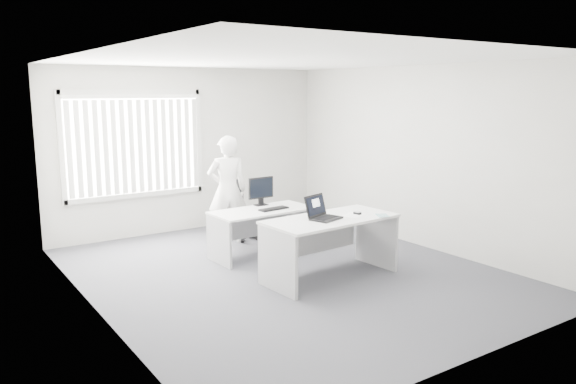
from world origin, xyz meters
TOP-DOWN VIEW (x-y plane):
  - ground at (0.00, 0.00)m, footprint 6.00×6.00m
  - wall_back at (0.00, 3.00)m, footprint 5.00×0.02m
  - wall_front at (0.00, -3.00)m, footprint 5.00×0.02m
  - wall_left at (-2.50, 0.00)m, footprint 0.02×6.00m
  - wall_right at (2.50, 0.00)m, footprint 0.02×6.00m
  - ceiling at (0.00, 0.00)m, footprint 5.00×6.00m
  - window at (-1.00, 2.96)m, footprint 2.32×0.06m
  - blinds at (-1.00, 2.90)m, footprint 2.20×0.10m
  - desk_near at (0.35, -0.47)m, footprint 1.80×0.93m
  - desk_far at (0.16, 0.90)m, footprint 1.54×0.77m
  - office_chair at (0.37, 1.90)m, footprint 0.71×0.71m
  - person at (0.07, 1.81)m, footprint 0.73×0.59m
  - laptop at (0.24, -0.52)m, footprint 0.47×0.45m
  - paper_sheet at (0.70, -0.51)m, footprint 0.38×0.34m
  - mouse at (0.77, -0.51)m, footprint 0.07×0.11m
  - booklet at (0.98, -0.77)m, footprint 0.22×0.24m
  - keyboard at (0.30, 0.81)m, footprint 0.48×0.20m
  - monitor at (0.31, 1.18)m, footprint 0.44×0.14m

SIDE VIEW (x-z plane):
  - ground at x=0.00m, z-range 0.00..0.00m
  - office_chair at x=0.37m, z-range -0.18..0.78m
  - desk_far at x=0.16m, z-range 0.15..0.84m
  - desk_near at x=0.35m, z-range 0.18..0.98m
  - keyboard at x=0.30m, z-range 0.69..0.71m
  - paper_sheet at x=0.70m, z-range 0.80..0.80m
  - booklet at x=0.98m, z-range 0.80..0.81m
  - mouse at x=0.77m, z-range 0.80..0.84m
  - person at x=0.07m, z-range 0.00..1.72m
  - monitor at x=0.31m, z-range 0.69..1.12m
  - laptop at x=0.24m, z-range 0.80..1.10m
  - wall_back at x=0.00m, z-range 0.00..2.80m
  - wall_front at x=0.00m, z-range 0.00..2.80m
  - wall_left at x=-2.50m, z-range 0.00..2.80m
  - wall_right at x=2.50m, z-range 0.00..2.80m
  - blinds at x=-1.00m, z-range 0.77..2.27m
  - window at x=-1.00m, z-range 0.67..2.43m
  - ceiling at x=0.00m, z-range 2.79..2.81m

